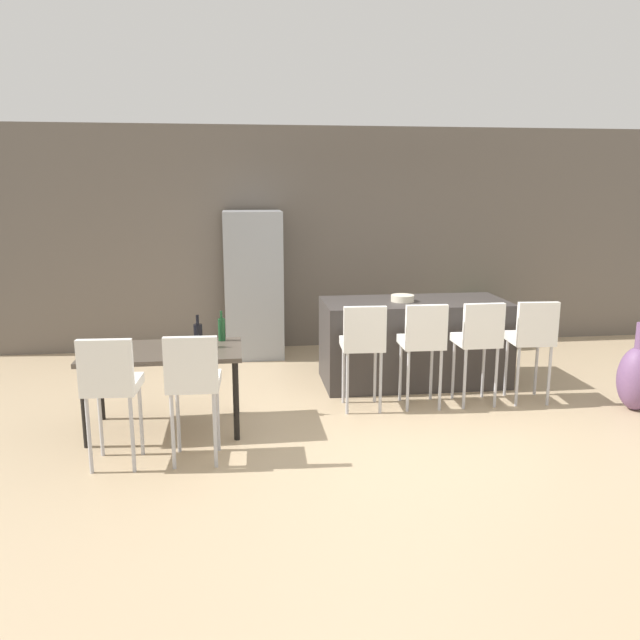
# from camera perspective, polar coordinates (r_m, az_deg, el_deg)

# --- Properties ---
(ground_plane) EXTENTS (10.00, 10.00, 0.00)m
(ground_plane) POSITION_cam_1_polar(r_m,az_deg,el_deg) (6.01, 5.94, -8.96)
(ground_plane) COLOR tan
(back_wall) EXTENTS (10.00, 0.12, 2.90)m
(back_wall) POSITION_cam_1_polar(r_m,az_deg,el_deg) (8.53, 1.55, 7.36)
(back_wall) COLOR #665B51
(back_wall) RESTS_ON ground_plane
(kitchen_island) EXTENTS (2.00, 0.88, 0.92)m
(kitchen_island) POSITION_cam_1_polar(r_m,az_deg,el_deg) (7.05, 8.45, -1.95)
(kitchen_island) COLOR #383330
(kitchen_island) RESTS_ON ground_plane
(bar_chair_left) EXTENTS (0.42, 0.42, 1.05)m
(bar_chair_left) POSITION_cam_1_polar(r_m,az_deg,el_deg) (6.05, 3.90, -1.86)
(bar_chair_left) COLOR white
(bar_chair_left) RESTS_ON ground_plane
(bar_chair_middle) EXTENTS (0.41, 0.41, 1.05)m
(bar_chair_middle) POSITION_cam_1_polar(r_m,az_deg,el_deg) (6.19, 9.27, -1.67)
(bar_chair_middle) COLOR white
(bar_chair_middle) RESTS_ON ground_plane
(bar_chair_right) EXTENTS (0.40, 0.40, 1.05)m
(bar_chair_right) POSITION_cam_1_polar(r_m,az_deg,el_deg) (6.37, 14.12, -1.48)
(bar_chair_right) COLOR white
(bar_chair_right) RESTS_ON ground_plane
(bar_chair_far) EXTENTS (0.43, 0.43, 1.05)m
(bar_chair_far) POSITION_cam_1_polar(r_m,az_deg,el_deg) (6.59, 18.60, -1.30)
(bar_chair_far) COLOR white
(bar_chair_far) RESTS_ON ground_plane
(dining_table) EXTENTS (1.37, 0.77, 0.74)m
(dining_table) POSITION_cam_1_polar(r_m,az_deg,el_deg) (5.73, -13.94, -3.30)
(dining_table) COLOR #4C4238
(dining_table) RESTS_ON ground_plane
(dining_chair_near) EXTENTS (0.42, 0.42, 1.05)m
(dining_chair_near) POSITION_cam_1_polar(r_m,az_deg,el_deg) (5.06, -18.39, -5.25)
(dining_chair_near) COLOR white
(dining_chair_near) RESTS_ON ground_plane
(dining_chair_far) EXTENTS (0.42, 0.42, 1.05)m
(dining_chair_far) POSITION_cam_1_polar(r_m,az_deg,el_deg) (4.98, -11.37, -5.15)
(dining_chair_far) COLOR white
(dining_chair_far) RESTS_ON ground_plane
(wine_bottle_far) EXTENTS (0.08, 0.08, 0.30)m
(wine_bottle_far) POSITION_cam_1_polar(r_m,az_deg,el_deg) (5.69, -10.94, -1.35)
(wine_bottle_far) COLOR black
(wine_bottle_far) RESTS_ON dining_table
(wine_bottle_corner) EXTENTS (0.07, 0.07, 0.28)m
(wine_bottle_corner) POSITION_cam_1_polar(r_m,az_deg,el_deg) (5.90, -8.86, -0.81)
(wine_bottle_corner) COLOR #194723
(wine_bottle_corner) RESTS_ON dining_table
(wine_glass_left) EXTENTS (0.07, 0.07, 0.17)m
(wine_glass_left) POSITION_cam_1_polar(r_m,az_deg,el_deg) (5.53, -20.30, -2.15)
(wine_glass_left) COLOR silver
(wine_glass_left) RESTS_ON dining_table
(refrigerator) EXTENTS (0.72, 0.68, 1.84)m
(refrigerator) POSITION_cam_1_polar(r_m,az_deg,el_deg) (8.05, -6.02, 3.21)
(refrigerator) COLOR #939699
(refrigerator) RESTS_ON ground_plane
(fruit_bowl) EXTENTS (0.25, 0.25, 0.07)m
(fruit_bowl) POSITION_cam_1_polar(r_m,az_deg,el_deg) (6.89, 7.46, 1.97)
(fruit_bowl) COLOR beige
(fruit_bowl) RESTS_ON kitchen_island
(floor_vase) EXTENTS (0.37, 0.37, 0.87)m
(floor_vase) POSITION_cam_1_polar(r_m,az_deg,el_deg) (6.87, 26.71, -4.62)
(floor_vase) COLOR #704C75
(floor_vase) RESTS_ON ground_plane
(potted_plant) EXTENTS (0.46, 0.46, 0.65)m
(potted_plant) POSITION_cam_1_polar(r_m,az_deg,el_deg) (8.80, 14.89, 0.10)
(potted_plant) COLOR #996B4C
(potted_plant) RESTS_ON ground_plane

